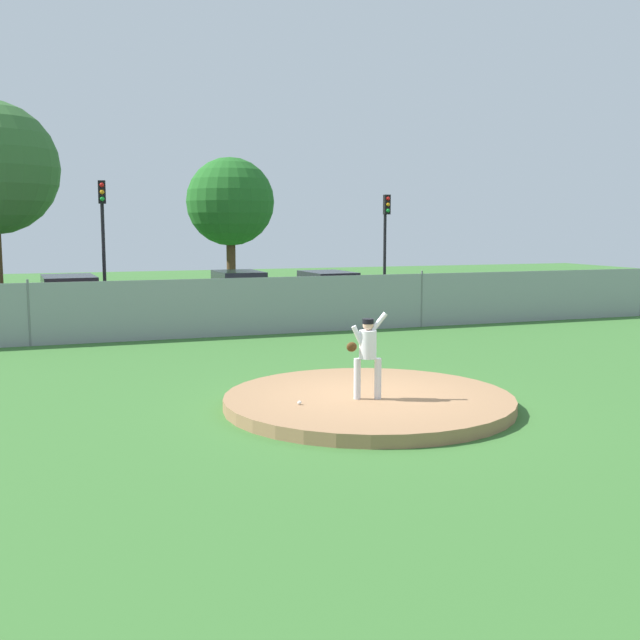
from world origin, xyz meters
The scene contains 13 objects.
ground_plane centered at (0.00, 6.00, 0.00)m, with size 80.00×80.00×0.00m, color #386B2D.
asphalt_strip centered at (0.00, 14.50, 0.00)m, with size 44.00×7.00×0.01m, color #2B2B2D.
pitchers_mound centered at (0.00, 0.00, 0.12)m, with size 5.51×5.51×0.23m, color #99704C.
pitcher_youth centered at (-0.16, -0.28, 1.16)m, with size 0.78×0.32×1.62m.
baseball centered at (-1.48, -0.30, 0.27)m, with size 0.07×0.07×0.07m, color white.
chainlink_fence centered at (0.00, 10.00, 0.91)m, with size 31.41×0.07×1.92m.
parked_car_white centered at (0.92, 14.39, 0.84)m, with size 1.81×4.38×1.77m.
parked_car_burgundy centered at (4.43, 14.29, 0.81)m, with size 2.00×4.57×1.69m.
parked_car_red centered at (-5.08, 14.07, 0.84)m, with size 2.12×4.84×1.75m.
traffic_cone_orange centered at (10.22, 16.66, 0.26)m, with size 0.40×0.40×0.55m.
traffic_light_near centered at (-3.63, 18.23, 3.54)m, with size 0.28×0.46×5.21m.
traffic_light_far centered at (9.03, 19.02, 3.33)m, with size 0.28×0.46×4.87m.
tree_broad_left centered at (2.55, 22.69, 4.57)m, with size 4.19×4.19×6.70m.
Camera 1 is at (-5.55, -12.84, 3.42)m, focal length 42.08 mm.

